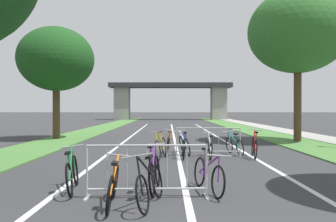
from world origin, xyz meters
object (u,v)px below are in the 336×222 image
at_px(tree_left_pine_near, 55,59).
at_px(bicycle_blue_6, 183,148).
at_px(bicycle_orange_1, 112,186).
at_px(bicycle_white_8, 183,144).
at_px(crowd_barrier_nearest, 146,171).
at_px(bicycle_red_9, 254,147).
at_px(bicycle_orange_11, 167,145).
at_px(tree_right_oak_mid, 297,32).
at_px(crowd_barrier_second, 207,142).
at_px(bicycle_teal_7, 233,145).
at_px(bicycle_silver_2, 208,148).
at_px(bicycle_purple_10, 207,174).
at_px(bicycle_purple_0, 154,173).
at_px(bicycle_yellow_3, 160,147).
at_px(bicycle_black_4, 149,184).

height_order(tree_left_pine_near, bicycle_blue_6, tree_left_pine_near).
height_order(bicycle_orange_1, bicycle_white_8, bicycle_white_8).
xyz_separation_m(crowd_barrier_nearest, bicycle_orange_1, (-0.58, -0.54, -0.16)).
bearing_deg(bicycle_white_8, bicycle_red_9, -30.98).
bearing_deg(tree_left_pine_near, bicycle_blue_6, -45.48).
bearing_deg(bicycle_orange_11, bicycle_orange_1, 80.56).
distance_m(tree_right_oak_mid, bicycle_white_8, 9.28).
bearing_deg(bicycle_orange_11, bicycle_white_8, -164.54).
relative_size(crowd_barrier_second, bicycle_orange_11, 1.38).
distance_m(bicycle_orange_1, bicycle_white_8, 6.93).
bearing_deg(crowd_barrier_second, bicycle_teal_7, 22.42).
distance_m(crowd_barrier_second, bicycle_red_9, 1.65).
xyz_separation_m(bicycle_silver_2, bicycle_purple_10, (-0.61, -4.75, 0.02)).
height_order(tree_right_oak_mid, bicycle_purple_0, tree_right_oak_mid).
relative_size(bicycle_silver_2, bicycle_white_8, 1.00).
bearing_deg(bicycle_blue_6, crowd_barrier_second, 26.69).
distance_m(tree_right_oak_mid, crowd_barrier_nearest, 13.86).
bearing_deg(bicycle_red_9, bicycle_orange_11, 175.32).
xyz_separation_m(bicycle_purple_0, bicycle_teal_7, (2.81, 5.52, -0.04)).
distance_m(bicycle_yellow_3, bicycle_teal_7, 2.92).
relative_size(tree_left_pine_near, bicycle_red_9, 3.76).
xyz_separation_m(tree_right_oak_mid, bicycle_black_4, (-7.06, -11.16, -5.36)).
distance_m(bicycle_black_4, bicycle_blue_6, 5.74).
bearing_deg(bicycle_red_9, bicycle_white_8, 167.96).
xyz_separation_m(crowd_barrier_nearest, bicycle_red_9, (3.48, 5.24, -0.13)).
bearing_deg(bicycle_silver_2, crowd_barrier_second, 88.74).
xyz_separation_m(bicycle_silver_2, bicycle_yellow_3, (-1.71, -0.08, 0.05)).
relative_size(crowd_barrier_nearest, crowd_barrier_second, 1.00).
distance_m(tree_left_pine_near, bicycle_silver_2, 11.25).
height_order(bicycle_orange_1, bicycle_yellow_3, bicycle_yellow_3).
bearing_deg(bicycle_blue_6, bicycle_black_4, -97.96).
bearing_deg(bicycle_red_9, tree_right_oak_mid, 65.43).
height_order(crowd_barrier_nearest, bicycle_purple_0, crowd_barrier_nearest).
bearing_deg(bicycle_purple_0, bicycle_red_9, 58.83).
bearing_deg(bicycle_white_8, crowd_barrier_nearest, -108.95).
bearing_deg(bicycle_red_9, crowd_barrier_second, 175.92).
xyz_separation_m(tree_right_oak_mid, bicycle_blue_6, (-6.18, -5.49, -5.38)).
height_order(bicycle_orange_1, bicycle_orange_11, bicycle_orange_11).
distance_m(bicycle_orange_1, bicycle_orange_11, 6.63).
distance_m(bicycle_yellow_3, bicycle_orange_11, 0.92).
bearing_deg(bicycle_teal_7, bicycle_orange_1, -131.17).
relative_size(crowd_barrier_second, bicycle_yellow_3, 1.40).
bearing_deg(crowd_barrier_nearest, bicycle_teal_7, 64.19).
height_order(tree_left_pine_near, bicycle_purple_10, tree_left_pine_near).
xyz_separation_m(bicycle_black_4, bicycle_purple_10, (1.17, 0.95, -0.01)).
bearing_deg(bicycle_white_8, bicycle_teal_7, -13.83).
xyz_separation_m(bicycle_orange_1, bicycle_blue_6, (1.54, 5.72, 0.00)).
relative_size(bicycle_purple_0, bicycle_yellow_3, 0.99).
distance_m(bicycle_silver_2, bicycle_red_9, 1.61).
distance_m(bicycle_silver_2, bicycle_orange_11, 1.67).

